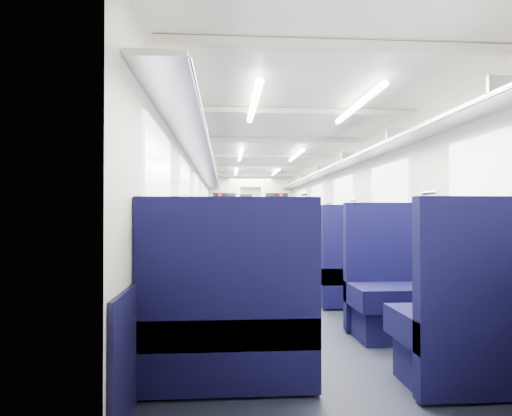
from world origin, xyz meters
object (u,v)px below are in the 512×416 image
(end_door, at_px, (244,216))
(seat_0, at_px, (228,327))
(seat_14, at_px, (226,243))
(seat_19, at_px, (281,237))
(seat_6, at_px, (227,266))
(seat_2, at_px, (227,296))
(seat_3, at_px, (410,294))
(seat_5, at_px, (365,274))
(seat_1, at_px, (492,329))
(seat_12, at_px, (226,247))
(seat_11, at_px, (311,250))
(bulkhead, at_px, (251,210))
(seat_16, at_px, (226,240))
(seat_8, at_px, (226,257))
(seat_13, at_px, (300,246))
(seat_15, at_px, (292,242))
(seat_10, at_px, (226,251))
(seat_18, at_px, (226,238))
(seat_7, at_px, (342,264))
(seat_17, at_px, (286,240))
(seat_4, at_px, (227,278))
(seat_9, at_px, (323,256))

(end_door, relative_size, seat_0, 1.60)
(seat_14, xyz_separation_m, seat_19, (1.66, 2.36, 0.00))
(seat_6, bearing_deg, seat_2, -90.00)
(seat_3, height_order, seat_19, same)
(seat_5, height_order, seat_14, same)
(seat_1, height_order, seat_3, same)
(seat_0, height_order, seat_12, same)
(seat_1, relative_size, seat_2, 1.00)
(seat_11, bearing_deg, seat_6, -124.70)
(bulkhead, height_order, seat_16, bulkhead)
(seat_8, xyz_separation_m, seat_13, (1.66, 2.44, 0.00))
(seat_1, relative_size, seat_15, 1.00)
(seat_19, bearing_deg, seat_13, -90.00)
(seat_19, bearing_deg, seat_10, -109.53)
(seat_12, distance_m, seat_18, 3.40)
(seat_11, bearing_deg, seat_14, 125.73)
(seat_8, relative_size, seat_18, 1.00)
(seat_1, xyz_separation_m, seat_8, (-1.66, 4.61, 0.00))
(seat_1, xyz_separation_m, seat_11, (0.00, 5.85, 0.00))
(seat_12, relative_size, seat_16, 1.00)
(seat_3, xyz_separation_m, seat_7, (0.00, 2.32, 0.00))
(seat_12, relative_size, seat_13, 1.00)
(seat_6, distance_m, seat_11, 2.92)
(seat_15, relative_size, seat_17, 1.00)
(seat_10, xyz_separation_m, seat_12, (0.00, 1.14, 0.00))
(seat_3, bearing_deg, bulkhead, 94.43)
(seat_4, height_order, seat_8, same)
(seat_1, bearing_deg, seat_19, 90.00)
(seat_5, bearing_deg, seat_9, 90.00)
(seat_6, bearing_deg, seat_17, 74.11)
(seat_4, relative_size, seat_10, 1.00)
(seat_14, bearing_deg, seat_7, -70.22)
(seat_0, bearing_deg, seat_9, 70.08)
(seat_0, bearing_deg, seat_10, 90.00)
(seat_14, bearing_deg, seat_4, -90.00)
(seat_19, bearing_deg, seat_1, -90.00)
(bulkhead, bearing_deg, seat_12, -99.51)
(seat_4, bearing_deg, end_door, 86.83)
(seat_2, bearing_deg, seat_3, -1.09)
(end_door, bearing_deg, seat_0, -92.77)
(end_door, height_order, seat_0, end_door)
(seat_13, relative_size, seat_18, 1.00)
(seat_8, height_order, seat_14, same)
(seat_10, relative_size, seat_11, 1.00)
(seat_10, distance_m, seat_18, 4.54)
(seat_15, bearing_deg, seat_13, -90.00)
(seat_6, distance_m, seat_16, 5.94)
(seat_9, bearing_deg, seat_1, -90.00)
(seat_11, xyz_separation_m, seat_12, (-1.66, 1.13, 0.00))
(seat_2, distance_m, seat_18, 9.13)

